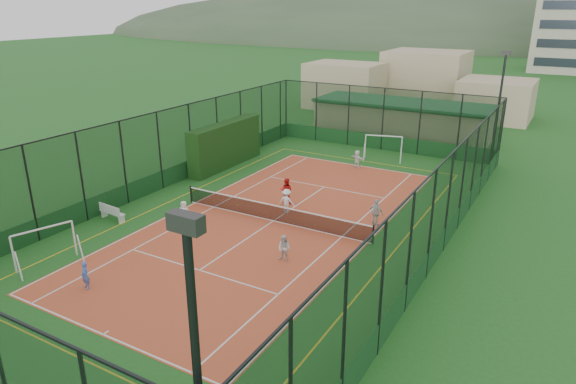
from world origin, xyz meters
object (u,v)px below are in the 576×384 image
futsal_goal_near (45,246)px  child_near_left (184,212)px  child_near_mid (85,275)px  child_far_left (287,201)px  futsal_goal_far (383,148)px  child_near_right (284,248)px  floodlight_ne (498,111)px  child_far_right (376,213)px  clubhouse (402,119)px  white_bench (112,212)px  coach (286,191)px  child_far_back (357,159)px

futsal_goal_near → child_near_left: futsal_goal_near is taller
child_near_mid → child_far_left: bearing=84.9°
futsal_goal_far → child_near_left: bearing=-122.5°
child_near_right → floodlight_ne: bearing=74.9°
child_near_mid → child_far_left: size_ratio=0.85×
futsal_goal_near → child_far_right: bearing=-25.2°
floodlight_ne → child_near_left: bearing=-123.2°
clubhouse → futsal_goal_near: size_ratio=5.55×
futsal_goal_far → child_near_right: size_ratio=2.20×
white_bench → child_far_right: bearing=31.9°
clubhouse → coach: 19.32m
clubhouse → child_far_right: size_ratio=10.21×
child_near_left → coach: 6.32m
child_far_left → coach: 1.55m
futsal_goal_near → futsal_goal_far: (7.54, 23.79, 0.03)m
futsal_goal_near → child_far_left: bearing=-11.5°
white_bench → futsal_goal_near: futsal_goal_near is taller
child_near_left → coach: bearing=34.8°
child_near_mid → coach: size_ratio=0.78×
child_near_right → clubhouse: bearing=97.0°
child_far_right → child_near_right: bearing=83.4°
futsal_goal_far → child_far_back: 3.15m
child_near_mid → floodlight_ne: bearing=76.7°
futsal_goal_near → coach: (5.73, 12.08, -0.09)m
white_bench → child_far_back: child_far_back is taller
clubhouse → child_far_back: (0.19, -10.59, -0.92)m
futsal_goal_near → child_near_right: futsal_goal_near is taller
child_near_mid → child_near_right: size_ratio=0.95×
child_far_left → child_far_back: child_far_left is taller
child_far_right → child_far_back: bearing=-47.9°
child_far_right → child_far_back: child_far_right is taller
futsal_goal_near → coach: 13.37m
coach → white_bench: bearing=32.1°
child_near_left → coach: coach is taller
child_far_right → coach: 5.85m
futsal_goal_near → child_near_left: (2.46, 6.68, -0.23)m
white_bench → child_far_back: size_ratio=1.33×
clubhouse → child_far_back: clubhouse is taller
white_bench → child_far_left: child_far_left is taller
child_far_back → coach: coach is taller
child_near_left → white_bench: bearing=178.6°
futsal_goal_far → coach: (-1.81, -11.71, -0.12)m
futsal_goal_far → floodlight_ne: bearing=0.1°
floodlight_ne → white_bench: 26.79m
child_near_right → white_bench: bearing=-176.3°
white_bench → child_near_left: (3.78, 1.58, 0.17)m
child_near_right → futsal_goal_far: bearing=96.3°
child_near_right → child_far_back: bearing=100.7°
coach → child_far_left: bearing=108.0°
futsal_goal_near → child_near_mid: futsal_goal_near is taller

